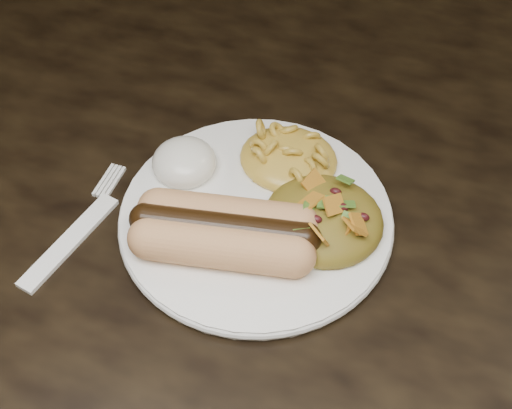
% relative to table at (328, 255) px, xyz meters
% --- Properties ---
extents(table, '(1.60, 0.90, 0.75)m').
position_rel_table_xyz_m(table, '(0.00, 0.00, 0.00)').
color(table, black).
rests_on(table, floor).
extents(plate, '(0.22, 0.22, 0.01)m').
position_rel_table_xyz_m(plate, '(-0.05, -0.05, 0.10)').
color(plate, white).
rests_on(plate, table).
extents(hotdog, '(0.12, 0.08, 0.03)m').
position_rel_table_xyz_m(hotdog, '(-0.06, -0.09, 0.12)').
color(hotdog, '#E3A95F').
rests_on(hotdog, plate).
extents(mac_and_cheese, '(0.09, 0.09, 0.03)m').
position_rel_table_xyz_m(mac_and_cheese, '(-0.04, 0.00, 0.12)').
color(mac_and_cheese, gold).
rests_on(mac_and_cheese, plate).
extents(sour_cream, '(0.05, 0.05, 0.03)m').
position_rel_table_xyz_m(sour_cream, '(-0.12, -0.03, 0.12)').
color(sour_cream, white).
rests_on(sour_cream, plate).
extents(taco_salad, '(0.09, 0.09, 0.04)m').
position_rel_table_xyz_m(taco_salad, '(0.00, -0.05, 0.12)').
color(taco_salad, '#A54F1D').
rests_on(taco_salad, plate).
extents(fork, '(0.04, 0.13, 0.00)m').
position_rel_table_xyz_m(fork, '(-0.18, -0.12, 0.09)').
color(fork, white).
rests_on(fork, table).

